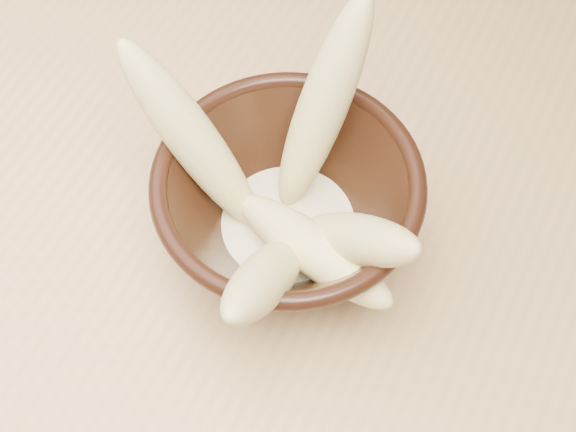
# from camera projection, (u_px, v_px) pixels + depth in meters

# --- Properties ---
(table) EXTENTS (1.20, 0.80, 0.75)m
(table) POSITION_uv_depth(u_px,v_px,m) (152.00, 70.00, 0.77)
(table) COLOR tan
(table) RESTS_ON ground
(bowl) EXTENTS (0.18, 0.18, 0.10)m
(bowl) POSITION_uv_depth(u_px,v_px,m) (288.00, 210.00, 0.54)
(bowl) COLOR black
(bowl) RESTS_ON table
(milk_puddle) EXTENTS (0.10, 0.10, 0.01)m
(milk_puddle) POSITION_uv_depth(u_px,v_px,m) (288.00, 227.00, 0.56)
(milk_puddle) COLOR #EEE6BF
(milk_puddle) RESTS_ON bowl
(banana_upright) EXTENTS (0.06, 0.11, 0.16)m
(banana_upright) POSITION_uv_depth(u_px,v_px,m) (323.00, 107.00, 0.51)
(banana_upright) COLOR #F4E890
(banana_upright) RESTS_ON bowl
(banana_left) EXTENTS (0.13, 0.05, 0.14)m
(banana_left) POSITION_uv_depth(u_px,v_px,m) (192.00, 138.00, 0.52)
(banana_left) COLOR #F4E890
(banana_left) RESTS_ON bowl
(banana_right) EXTENTS (0.11, 0.07, 0.11)m
(banana_right) POSITION_uv_depth(u_px,v_px,m) (356.00, 239.00, 0.50)
(banana_right) COLOR #F4E890
(banana_right) RESTS_ON bowl
(banana_across) EXTENTS (0.14, 0.07, 0.05)m
(banana_across) POSITION_uv_depth(u_px,v_px,m) (312.00, 249.00, 0.51)
(banana_across) COLOR #F4E890
(banana_across) RESTS_ON bowl
(banana_front) EXTENTS (0.04, 0.12, 0.12)m
(banana_front) POSITION_uv_depth(u_px,v_px,m) (265.00, 278.00, 0.48)
(banana_front) COLOR #F4E890
(banana_front) RESTS_ON bowl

